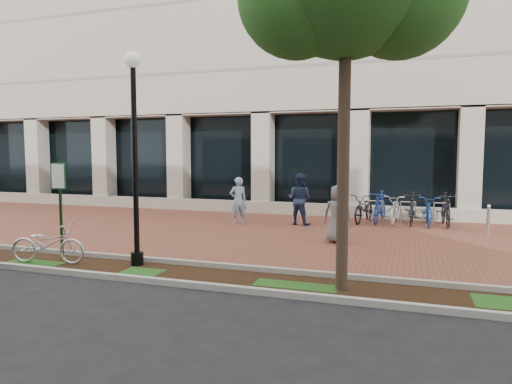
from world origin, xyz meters
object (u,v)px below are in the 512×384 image
(bike_rack_cluster, at_px, (403,209))
(lamppost, at_px, (135,147))
(pedestrian_right, at_px, (337,214))
(pedestrian_mid, at_px, (299,199))
(bollard, at_px, (488,219))
(pedestrian_left, at_px, (238,200))
(locked_bicycle, at_px, (48,244))
(parking_sign, at_px, (60,195))

(bike_rack_cluster, bearing_deg, lamppost, -119.20)
(lamppost, xyz_separation_m, pedestrian_right, (3.89, 3.99, -1.84))
(pedestrian_mid, xyz_separation_m, bike_rack_cluster, (3.46, 1.29, -0.36))
(pedestrian_mid, xyz_separation_m, bollard, (5.99, -0.02, -0.43))
(pedestrian_left, bearing_deg, lamppost, 57.96)
(pedestrian_left, distance_m, pedestrian_mid, 2.17)
(bollard, relative_size, bike_rack_cluster, 0.26)
(pedestrian_mid, distance_m, pedestrian_right, 3.35)
(bollard, bearing_deg, pedestrian_mid, 179.83)
(pedestrian_left, bearing_deg, locked_bicycle, 41.62)
(lamppost, xyz_separation_m, locked_bicycle, (-2.02, -0.50, -2.19))
(parking_sign, height_order, bollard, parking_sign)
(bike_rack_cluster, bearing_deg, pedestrian_right, -107.13)
(locked_bicycle, relative_size, pedestrian_right, 1.07)
(parking_sign, bearing_deg, pedestrian_left, 60.14)
(locked_bicycle, xyz_separation_m, bike_rack_cluster, (7.62, 8.63, 0.09))
(lamppost, distance_m, locked_bicycle, 3.02)
(pedestrian_left, xyz_separation_m, bike_rack_cluster, (5.58, 1.76, -0.29))
(bollard, bearing_deg, locked_bicycle, -144.15)
(pedestrian_left, relative_size, pedestrian_right, 1.02)
(parking_sign, xyz_separation_m, pedestrian_left, (2.00, 6.49, -0.71))
(lamppost, distance_m, pedestrian_right, 5.87)
(pedestrian_right, bearing_deg, lamppost, 51.33)
(lamppost, relative_size, pedestrian_mid, 2.60)
(pedestrian_right, distance_m, bollard, 5.12)
(pedestrian_mid, bearing_deg, pedestrian_left, 26.31)
(lamppost, height_order, bike_rack_cluster, lamppost)
(parking_sign, height_order, pedestrian_mid, parking_sign)
(pedestrian_mid, bearing_deg, parking_sign, 73.11)
(bollard, bearing_deg, bike_rack_cluster, 152.72)
(parking_sign, distance_m, pedestrian_mid, 8.12)
(lamppost, xyz_separation_m, bollard, (8.13, 6.83, -2.18))
(pedestrian_left, relative_size, bike_rack_cluster, 0.46)
(parking_sign, relative_size, pedestrian_mid, 1.34)
(lamppost, relative_size, locked_bicycle, 2.69)
(pedestrian_left, xyz_separation_m, pedestrian_mid, (2.12, 0.47, 0.07))
(pedestrian_left, bearing_deg, pedestrian_mid, 160.69)
(parking_sign, bearing_deg, pedestrian_mid, 46.65)
(parking_sign, height_order, bike_rack_cluster, parking_sign)
(lamppost, bearing_deg, bollard, 40.03)
(parking_sign, xyz_separation_m, bollard, (10.11, 6.94, -1.07))
(pedestrian_mid, bearing_deg, locked_bicycle, 74.25)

